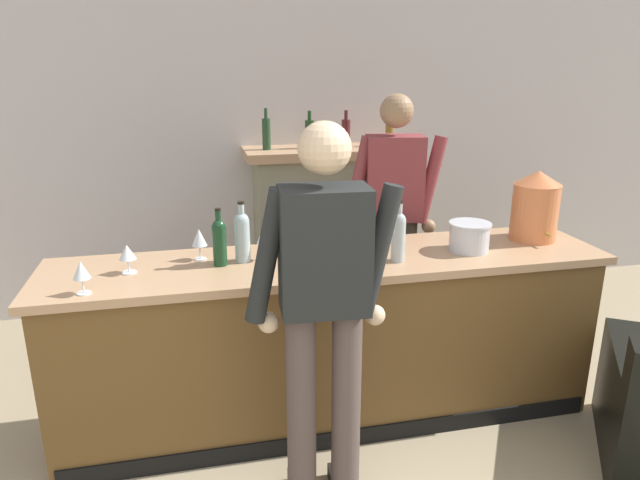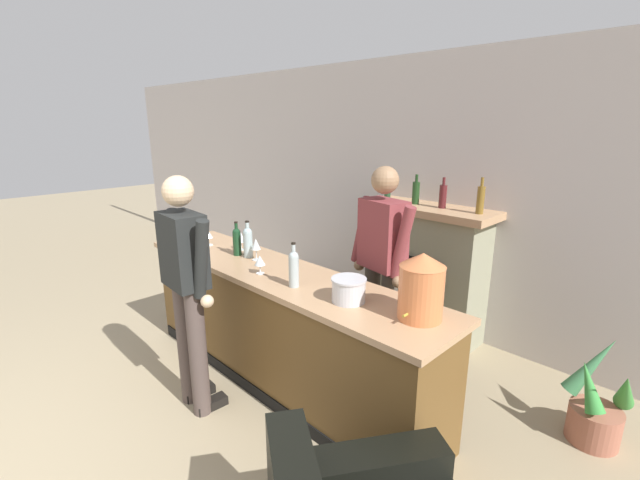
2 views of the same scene
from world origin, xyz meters
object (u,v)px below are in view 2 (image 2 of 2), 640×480
at_px(person_bartender, 381,268).
at_px(potted_plant_corner, 597,407).
at_px(wine_glass_mid_counter, 260,261).
at_px(person_customer, 187,286).
at_px(wine_glass_near_bucket, 241,238).
at_px(wine_bottle_burgundy_dark, 248,241).
at_px(wine_glass_by_dispenser, 208,235).
at_px(wine_glass_back_row, 176,235).
at_px(fireplace_stone, 424,270).
at_px(ice_bucket_steel, 349,290).
at_px(copper_dispenser, 421,286).
at_px(wine_glass_front_right, 256,245).
at_px(wine_bottle_chardonnay_pale, 294,267).
at_px(wine_bottle_cabernet_heavy, 237,240).

bearing_deg(person_bartender, potted_plant_corner, 17.47).
bearing_deg(wine_glass_mid_counter, person_bartender, 49.69).
xyz_separation_m(person_customer, wine_glass_near_bucket, (-0.49, 0.80, 0.11)).
relative_size(wine_bottle_burgundy_dark, wine_glass_near_bucket, 1.91).
bearing_deg(wine_glass_by_dispenser, wine_glass_back_row, -126.90).
bearing_deg(fireplace_stone, ice_bucket_steel, -75.53).
relative_size(fireplace_stone, copper_dispenser, 4.04).
bearing_deg(wine_bottle_burgundy_dark, wine_glass_back_row, -159.22).
xyz_separation_m(ice_bucket_steel, wine_glass_mid_counter, (-0.83, -0.09, 0.02)).
bearing_deg(wine_glass_front_right, person_bartender, 30.75).
bearing_deg(wine_bottle_burgundy_dark, wine_glass_front_right, -0.25).
height_order(potted_plant_corner, wine_bottle_chardonnay_pale, wine_bottle_chardonnay_pale).
height_order(person_customer, wine_glass_by_dispenser, person_customer).
height_order(copper_dispenser, ice_bucket_steel, copper_dispenser).
height_order(person_bartender, ice_bucket_steel, person_bartender).
xyz_separation_m(copper_dispenser, wine_glass_near_bucket, (-1.92, 0.06, -0.09)).
bearing_deg(potted_plant_corner, wine_bottle_burgundy_dark, -158.13).
bearing_deg(person_bartender, wine_glass_front_right, -149.25).
height_order(wine_bottle_burgundy_dark, wine_bottle_chardonnay_pale, wine_bottle_chardonnay_pale).
bearing_deg(copper_dispenser, wine_bottle_cabernet_heavy, -178.40).
bearing_deg(wine_glass_near_bucket, wine_bottle_cabernet_heavy, -48.14).
distance_m(fireplace_stone, person_bartender, 1.06).
height_order(person_customer, wine_glass_near_bucket, person_customer).
distance_m(wine_bottle_chardonnay_pale, wine_glass_mid_counter, 0.39).
bearing_deg(ice_bucket_steel, wine_glass_near_bucket, 173.21).
xyz_separation_m(fireplace_stone, wine_bottle_cabernet_heavy, (-0.94, -1.57, 0.43)).
height_order(wine_bottle_chardonnay_pale, wine_bottle_cabernet_heavy, wine_bottle_chardonnay_pale).
distance_m(wine_bottle_burgundy_dark, wine_glass_back_row, 0.80).
xyz_separation_m(person_customer, person_bartender, (0.75, 1.26, 0.02)).
distance_m(person_bartender, wine_bottle_burgundy_dark, 1.16).
xyz_separation_m(potted_plant_corner, wine_bottle_cabernet_heavy, (-2.63, -1.04, 0.85)).
bearing_deg(wine_bottle_burgundy_dark, fireplace_stone, 61.92).
distance_m(fireplace_stone, ice_bucket_steel, 1.72).
height_order(ice_bucket_steel, wine_bottle_cabernet_heavy, wine_bottle_cabernet_heavy).
xyz_separation_m(copper_dispenser, wine_bottle_cabernet_heavy, (-1.82, -0.05, -0.07)).
bearing_deg(wine_glass_by_dispenser, wine_glass_mid_counter, -7.81).
distance_m(fireplace_stone, wine_bottle_chardonnay_pale, 1.77).
height_order(wine_glass_near_bucket, wine_glass_back_row, wine_glass_near_bucket).
distance_m(copper_dispenser, wine_glass_by_dispenser, 2.28).
xyz_separation_m(ice_bucket_steel, wine_glass_near_bucket, (-1.46, 0.17, 0.04)).
relative_size(potted_plant_corner, wine_glass_near_bucket, 4.29).
relative_size(wine_bottle_burgundy_dark, wine_glass_by_dispenser, 2.19).
relative_size(ice_bucket_steel, wine_glass_front_right, 1.24).
relative_size(copper_dispenser, ice_bucket_steel, 1.76).
relative_size(copper_dispenser, wine_glass_mid_counter, 2.78).
height_order(person_customer, wine_glass_front_right, person_customer).
relative_size(person_bartender, wine_glass_by_dispenser, 12.19).
bearing_deg(copper_dispenser, wine_glass_front_right, -179.32).
bearing_deg(wine_bottle_cabernet_heavy, wine_bottle_chardonnay_pale, -8.89).
bearing_deg(wine_glass_by_dispenser, potted_plant_corner, 18.94).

